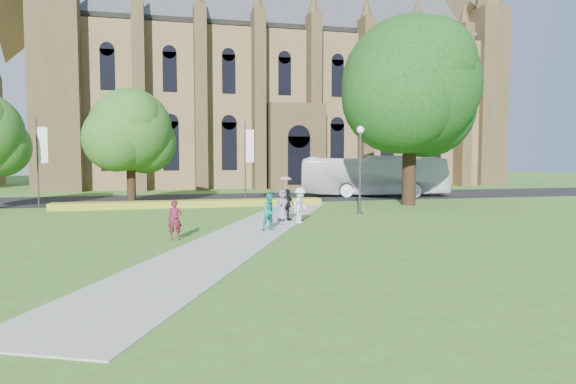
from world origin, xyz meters
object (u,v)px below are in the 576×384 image
object	(u,v)px
streetlamp	(360,159)
tour_coach	(373,176)
pedestrian_0	(175,219)
large_tree	(410,86)

from	to	relation	value
streetlamp	tour_coach	world-z (taller)	streetlamp
streetlamp	pedestrian_0	world-z (taller)	streetlamp
streetlamp	pedestrian_0	xyz separation A→B (m)	(-10.97, -7.08, -2.45)
tour_coach	streetlamp	bearing A→B (deg)	166.58
large_tree	pedestrian_0	distance (m)	21.49
streetlamp	large_tree	size ratio (longest dim) A/B	0.40
pedestrian_0	tour_coach	bearing A→B (deg)	50.71
tour_coach	large_tree	bearing A→B (deg)	-171.90
tour_coach	pedestrian_0	distance (m)	25.99
large_tree	pedestrian_0	world-z (taller)	large_tree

